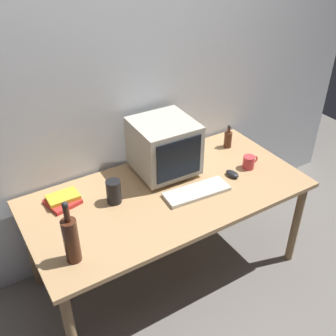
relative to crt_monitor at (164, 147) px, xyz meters
The scene contains 11 objects.
ground_plane 0.93m from the crt_monitor, 115.09° to the right, with size 6.00×6.00×0.00m, color slate.
back_wall 0.46m from the crt_monitor, 109.10° to the left, with size 4.00×0.08×2.50m, color silver.
desk 0.35m from the crt_monitor, 115.09° to the right, with size 1.77×0.87×0.70m.
crt_monitor is the anchor object (origin of this frame).
keyboard 0.37m from the crt_monitor, 81.69° to the right, with size 0.42×0.15×0.02m, color beige.
computer_mouse 0.49m from the crt_monitor, 38.99° to the right, with size 0.06×0.10×0.04m, color black.
bottle_tall 0.92m from the crt_monitor, 151.01° to the right, with size 0.08×0.08×0.37m.
bottle_short 0.59m from the crt_monitor, ahead, with size 0.06×0.06×0.18m.
book_stack 0.72m from the crt_monitor, behind, with size 0.21×0.20×0.05m.
mug 0.60m from the crt_monitor, 27.25° to the right, with size 0.12×0.08×0.09m.
metal_canister 0.46m from the crt_monitor, 163.88° to the right, with size 0.09×0.09×0.15m, color black.
Camera 1 is at (-1.06, -1.72, 2.23)m, focal length 43.01 mm.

